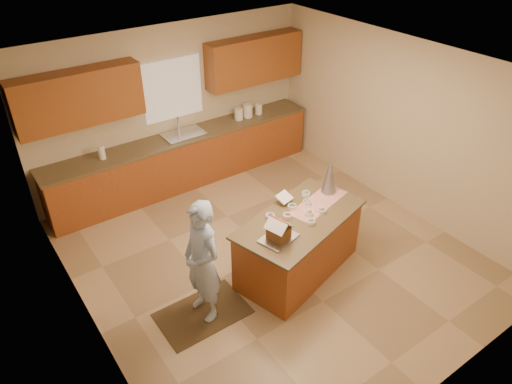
# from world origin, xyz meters

# --- Properties ---
(floor) EXTENTS (5.50, 5.50, 0.00)m
(floor) POSITION_xyz_m (0.00, 0.00, 0.00)
(floor) COLOR tan
(floor) RESTS_ON ground
(ceiling) EXTENTS (5.50, 5.50, 0.00)m
(ceiling) POSITION_xyz_m (0.00, 0.00, 2.70)
(ceiling) COLOR silver
(ceiling) RESTS_ON floor
(wall_back) EXTENTS (5.50, 5.50, 0.00)m
(wall_back) POSITION_xyz_m (0.00, 2.75, 1.35)
(wall_back) COLOR beige
(wall_back) RESTS_ON floor
(wall_front) EXTENTS (5.50, 5.50, 0.00)m
(wall_front) POSITION_xyz_m (0.00, -2.75, 1.35)
(wall_front) COLOR beige
(wall_front) RESTS_ON floor
(wall_left) EXTENTS (5.50, 5.50, 0.00)m
(wall_left) POSITION_xyz_m (-2.50, 0.00, 1.35)
(wall_left) COLOR beige
(wall_left) RESTS_ON floor
(wall_right) EXTENTS (5.50, 5.50, 0.00)m
(wall_right) POSITION_xyz_m (2.50, 0.00, 1.35)
(wall_right) COLOR beige
(wall_right) RESTS_ON floor
(stone_accent) EXTENTS (0.00, 2.50, 2.50)m
(stone_accent) POSITION_xyz_m (-2.48, -0.80, 1.25)
(stone_accent) COLOR gray
(stone_accent) RESTS_ON wall_left
(window_curtain) EXTENTS (1.05, 0.03, 1.00)m
(window_curtain) POSITION_xyz_m (0.00, 2.72, 1.65)
(window_curtain) COLOR white
(window_curtain) RESTS_ON wall_back
(back_counter_base) EXTENTS (4.80, 0.60, 0.88)m
(back_counter_base) POSITION_xyz_m (0.00, 2.45, 0.44)
(back_counter_base) COLOR #A14A21
(back_counter_base) RESTS_ON floor
(back_counter_top) EXTENTS (4.85, 0.63, 0.04)m
(back_counter_top) POSITION_xyz_m (0.00, 2.45, 0.90)
(back_counter_top) COLOR olive
(back_counter_top) RESTS_ON back_counter_base
(upper_cabinet_left) EXTENTS (1.85, 0.35, 0.80)m
(upper_cabinet_left) POSITION_xyz_m (-1.55, 2.57, 1.90)
(upper_cabinet_left) COLOR brown
(upper_cabinet_left) RESTS_ON wall_back
(upper_cabinet_right) EXTENTS (1.85, 0.35, 0.80)m
(upper_cabinet_right) POSITION_xyz_m (1.55, 2.57, 1.90)
(upper_cabinet_right) COLOR brown
(upper_cabinet_right) RESTS_ON wall_back
(sink) EXTENTS (0.70, 0.45, 0.12)m
(sink) POSITION_xyz_m (0.00, 2.45, 0.89)
(sink) COLOR silver
(sink) RESTS_ON back_counter_top
(faucet) EXTENTS (0.03, 0.03, 0.28)m
(faucet) POSITION_xyz_m (0.00, 2.63, 1.06)
(faucet) COLOR silver
(faucet) RESTS_ON back_counter_top
(island_base) EXTENTS (1.89, 1.29, 0.84)m
(island_base) POSITION_xyz_m (0.12, -0.48, 0.42)
(island_base) COLOR #A14A21
(island_base) RESTS_ON floor
(island_top) EXTENTS (1.99, 1.38, 0.04)m
(island_top) POSITION_xyz_m (0.12, -0.48, 0.86)
(island_top) COLOR olive
(island_top) RESTS_ON island_base
(table_runner) EXTENTS (1.02, 0.59, 0.01)m
(table_runner) POSITION_xyz_m (0.53, -0.36, 0.89)
(table_runner) COLOR #A6140B
(table_runner) RESTS_ON island_top
(baking_tray) EXTENTS (0.51, 0.43, 0.02)m
(baking_tray) POSITION_xyz_m (-0.38, -0.66, 0.89)
(baking_tray) COLOR silver
(baking_tray) RESTS_ON island_top
(cookbook) EXTENTS (0.25, 0.21, 0.09)m
(cookbook) POSITION_xyz_m (0.16, -0.09, 0.97)
(cookbook) COLOR white
(cookbook) RESTS_ON island_top
(tinsel_tree) EXTENTS (0.26, 0.26, 0.53)m
(tinsel_tree) POSITION_xyz_m (0.83, -0.23, 1.15)
(tinsel_tree) COLOR silver
(tinsel_tree) RESTS_ON island_top
(rug) EXTENTS (1.09, 0.71, 0.01)m
(rug) POSITION_xyz_m (-1.36, -0.43, 0.01)
(rug) COLOR black
(rug) RESTS_ON floor
(boy) EXTENTS (0.44, 0.62, 1.61)m
(boy) POSITION_xyz_m (-1.31, -0.43, 0.81)
(boy) COLOR #A6C2EC
(boy) RESTS_ON rug
(canister_a) EXTENTS (0.15, 0.15, 0.21)m
(canister_a) POSITION_xyz_m (1.12, 2.45, 1.02)
(canister_a) COLOR white
(canister_a) RESTS_ON back_counter_top
(canister_b) EXTENTS (0.17, 0.17, 0.24)m
(canister_b) POSITION_xyz_m (1.32, 2.45, 1.04)
(canister_b) COLOR white
(canister_b) RESTS_ON back_counter_top
(canister_c) EXTENTS (0.13, 0.13, 0.19)m
(canister_c) POSITION_xyz_m (1.56, 2.45, 1.01)
(canister_c) COLOR white
(canister_c) RESTS_ON back_counter_top
(paper_towel) EXTENTS (0.10, 0.10, 0.22)m
(paper_towel) POSITION_xyz_m (-1.41, 2.45, 1.03)
(paper_towel) COLOR white
(paper_towel) RESTS_ON back_counter_top
(gingerbread_house) EXTENTS (0.32, 0.33, 0.27)m
(gingerbread_house) POSITION_xyz_m (-0.38, -0.66, 1.01)
(gingerbread_house) COLOR brown
(gingerbread_house) RESTS_ON baking_tray
(candy_bowls) EXTENTS (0.83, 0.64, 0.05)m
(candy_bowls) POSITION_xyz_m (0.20, -0.38, 0.91)
(candy_bowls) COLOR purple
(candy_bowls) RESTS_ON island_top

